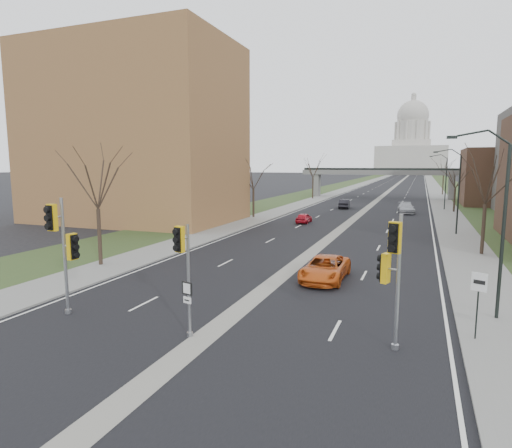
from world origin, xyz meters
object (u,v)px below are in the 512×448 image
Objects in this scene: signal_pole_left at (63,240)px; signal_pole_median at (184,260)px; car_left_far at (344,204)px; car_left_near at (304,218)px; car_right_mid at (406,208)px; speed_limit_sign at (478,294)px; car_right_near at (325,268)px; signal_pole_right at (392,262)px.

signal_pole_median is at bearing 2.48° from signal_pole_left.
signal_pole_left is 1.25× the size of car_left_far.
signal_pole_median is at bearing 87.40° from car_left_far.
car_right_mid is at bearing -126.51° from car_left_near.
signal_pole_median is 1.32× the size of car_left_near.
signal_pole_left reaches higher than car_left_far.
signal_pole_median is at bearing -104.84° from car_right_mid.
speed_limit_sign is 0.61× the size of car_left_far.
car_right_near is at bearing 158.88° from speed_limit_sign.
car_right_mid reaches higher than car_left_near.
car_left_near is (-15.81, 32.43, -1.41)m from speed_limit_sign.
car_left_far is at bearing 98.58° from car_right_near.
car_left_near is 19.84m from car_left_far.
speed_limit_sign is 54.10m from car_left_far.
car_left_far is at bearing 91.30° from signal_pole_left.
signal_pole_left is 1.06× the size of signal_pole_right.
speed_limit_sign reaches higher than car_right_near.
signal_pole_left is 1.56× the size of car_left_near.
signal_pole_left reaches higher than signal_pole_median.
signal_pole_left is at bearing -146.92° from speed_limit_sign.
signal_pole_left is 53.71m from car_right_mid.
signal_pole_right is 36.87m from car_left_near.
signal_pole_left is at bearing -154.42° from signal_pole_right.
speed_limit_sign is at bearing 99.67° from car_left_far.
car_right_near is (10.22, 10.85, -2.97)m from signal_pole_left.
signal_pole_left is at bearing -111.98° from car_right_mid.
car_left_far is (3.84, 55.93, -2.97)m from signal_pole_left.
car_left_far is (-14.15, 52.20, -1.29)m from speed_limit_sign.
car_right_mid is (11.48, 15.71, 0.15)m from car_left_near.
car_left_far is at bearing 150.26° from car_right_mid.
car_right_near is 1.01× the size of car_right_mid.
signal_pole_right is 1.18× the size of car_left_far.
signal_pole_right is 4.18m from speed_limit_sign.
car_right_near is (-4.49, 9.24, -2.77)m from signal_pole_right.
car_right_mid is at bearing 96.12° from signal_pole_median.
car_left_far is 0.85× the size of car_right_mid.
car_right_mid is at bearing 116.52° from speed_limit_sign.
car_left_near is at bearing 110.78° from signal_pole_median.
speed_limit_sign is (17.99, 3.73, -1.68)m from signal_pole_left.
signal_pole_right reaches higher than car_left_near.
speed_limit_sign is at bearing -92.09° from car_right_mid.
car_left_near is 0.68× the size of car_right_mid.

